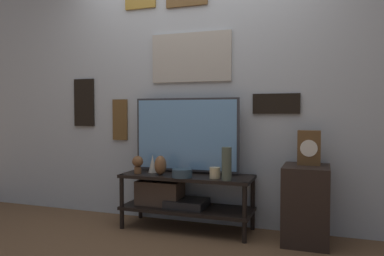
% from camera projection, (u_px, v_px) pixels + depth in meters
% --- Properties ---
extents(ground_plane, '(12.00, 12.00, 0.00)m').
position_uv_depth(ground_plane, '(177.00, 238.00, 3.20)').
color(ground_plane, brown).
extents(wall_back, '(6.40, 0.08, 2.70)m').
position_uv_depth(wall_back, '(196.00, 83.00, 3.63)').
color(wall_back, '#B2BCC6').
rests_on(wall_back, ground_plane).
extents(media_console, '(1.20, 0.43, 0.50)m').
position_uv_depth(media_console, '(177.00, 194.00, 3.45)').
color(media_console, black).
rests_on(media_console, ground_plane).
extents(television, '(1.01, 0.05, 0.70)m').
position_uv_depth(television, '(186.00, 135.00, 3.50)').
color(television, '#333338').
rests_on(television, media_console).
extents(vase_slim_bronze, '(0.08, 0.08, 0.17)m').
position_uv_depth(vase_slim_bronze, '(153.00, 164.00, 3.54)').
color(vase_slim_bronze, beige).
rests_on(vase_slim_bronze, media_console).
extents(vase_wide_bowl, '(0.18, 0.18, 0.07)m').
position_uv_depth(vase_wide_bowl, '(182.00, 173.00, 3.28)').
color(vase_wide_bowl, '#2D4251').
rests_on(vase_wide_bowl, media_console).
extents(vase_tall_ceramic, '(0.08, 0.08, 0.28)m').
position_uv_depth(vase_tall_ceramic, '(227.00, 164.00, 3.13)').
color(vase_tall_ceramic, '#4C5647').
rests_on(vase_tall_ceramic, media_console).
extents(vase_urn_stoneware, '(0.11, 0.12, 0.18)m').
position_uv_depth(vase_urn_stoneware, '(160.00, 165.00, 3.40)').
color(vase_urn_stoneware, brown).
rests_on(vase_urn_stoneware, media_console).
extents(candle_jar, '(0.09, 0.09, 0.10)m').
position_uv_depth(candle_jar, '(215.00, 173.00, 3.23)').
color(candle_jar, beige).
rests_on(candle_jar, media_console).
extents(decorative_bust, '(0.10, 0.10, 0.16)m').
position_uv_depth(decorative_bust, '(138.00, 163.00, 3.49)').
color(decorative_bust, brown).
rests_on(decorative_bust, media_console).
extents(side_table, '(0.37, 0.44, 0.64)m').
position_uv_depth(side_table, '(306.00, 204.00, 3.07)').
color(side_table, black).
rests_on(side_table, ground_plane).
extents(mantel_clock, '(0.18, 0.11, 0.29)m').
position_uv_depth(mantel_clock, '(309.00, 148.00, 3.10)').
color(mantel_clock, brown).
rests_on(mantel_clock, side_table).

